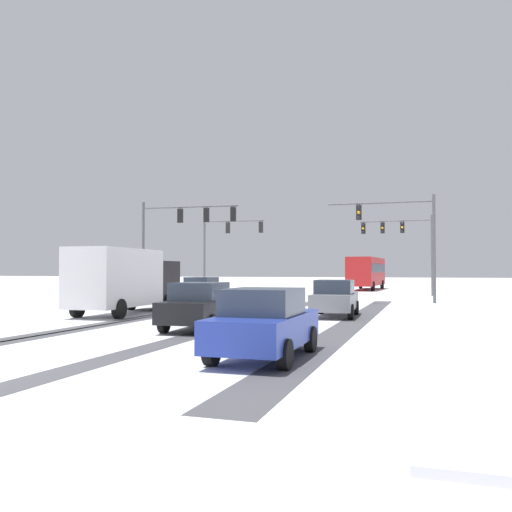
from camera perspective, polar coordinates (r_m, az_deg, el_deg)
wheel_track_left_lane at (r=22.52m, az=-0.12°, el=-6.74°), size 0.86×29.13×0.01m
wheel_track_right_lane at (r=24.47m, az=-11.09°, el=-6.30°), size 0.73×29.13×0.01m
wheel_track_center at (r=24.21m, az=-9.97°, el=-6.35°), size 0.71×29.13×0.01m
wheel_track_oncoming at (r=21.60m, az=10.63°, el=-6.93°), size 1.12×29.13×0.01m
sidewalk_kerb_right at (r=20.19m, az=23.19°, el=-7.05°), size 4.00×29.13×0.12m
traffic_signal_far_left at (r=43.78m, az=-3.39°, el=1.80°), size 5.18×0.70×6.50m
traffic_signal_far_right at (r=44.74m, az=15.49°, el=2.01°), size 5.82×0.48×6.50m
traffic_signal_near_left at (r=34.36m, az=-8.13°, el=3.08°), size 6.54×0.76×6.50m
traffic_signal_near_right at (r=32.61m, az=15.60°, el=2.72°), size 6.27×0.51×6.50m
car_silver_lead at (r=33.03m, az=-5.82°, el=-3.67°), size 1.85×4.11×1.62m
car_grey_second at (r=23.57m, az=8.49°, el=-4.51°), size 1.97×4.17×1.62m
car_black_third at (r=18.38m, az=-5.98°, el=-5.35°), size 2.00×4.19×1.62m
car_blue_fourth at (r=12.30m, az=0.92°, el=-7.24°), size 1.85×4.11×1.62m
bus_oncoming at (r=57.35m, az=11.84°, el=-1.58°), size 3.05×11.10×3.38m
box_truck_delivery at (r=25.58m, az=-13.84°, el=-2.42°), size 2.54×7.48×3.02m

